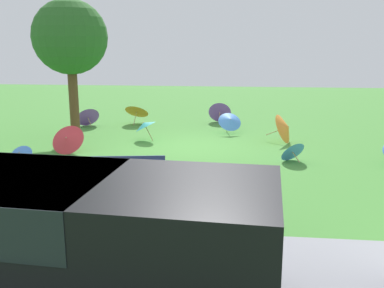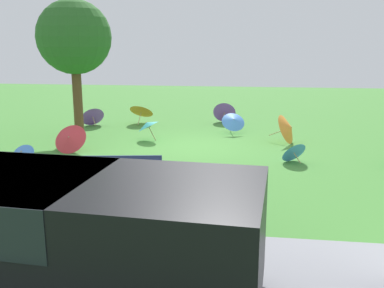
# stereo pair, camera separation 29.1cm
# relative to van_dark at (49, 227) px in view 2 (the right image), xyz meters

# --- Properties ---
(ground) EXTENTS (40.00, 40.00, 0.00)m
(ground) POSITION_rel_van_dark_xyz_m (-0.55, -8.18, -0.91)
(ground) COLOR #478C38
(van_dark) EXTENTS (4.72, 2.38, 1.53)m
(van_dark) POSITION_rel_van_dark_xyz_m (0.00, 0.00, 0.00)
(van_dark) COLOR black
(van_dark) RESTS_ON ground
(park_bench) EXTENTS (1.66, 0.74, 0.90)m
(park_bench) POSITION_rel_van_dark_xyz_m (0.21, -3.53, -0.45)
(park_bench) COLOR navy
(park_bench) RESTS_ON ground
(shade_tree) EXTENTS (2.36, 2.36, 4.43)m
(shade_tree) POSITION_rel_van_dark_xyz_m (3.37, -9.08, 2.30)
(shade_tree) COLOR brown
(shade_tree) RESTS_ON ground
(parasol_blue_0) EXTENTS (0.96, 0.90, 0.80)m
(parasol_blue_0) POSITION_rel_van_dark_xyz_m (-1.68, -10.28, -0.44)
(parasol_blue_0) COLOR tan
(parasol_blue_0) RESTS_ON ground
(parasol_teal_0) EXTENTS (0.79, 0.80, 0.75)m
(parasol_teal_0) POSITION_rel_van_dark_xyz_m (1.00, -8.91, -0.40)
(parasol_teal_0) COLOR tan
(parasol_teal_0) RESTS_ON ground
(parasol_blue_1) EXTENTS (0.58, 0.57, 0.57)m
(parasol_blue_1) POSITION_rel_van_dark_xyz_m (3.45, -5.56, -0.59)
(parasol_blue_1) COLOR tan
(parasol_blue_1) RESTS_ON ground
(parasol_purple_0) EXTENTS (0.90, 0.83, 0.89)m
(parasol_purple_0) POSITION_rel_van_dark_xyz_m (-1.22, -12.62, -0.47)
(parasol_purple_0) COLOR tan
(parasol_purple_0) RESTS_ON ground
(parasol_orange_0) EXTENTS (1.06, 1.00, 0.86)m
(parasol_orange_0) POSITION_rel_van_dark_xyz_m (1.95, -11.87, -0.37)
(parasol_orange_0) COLOR tan
(parasol_orange_0) RESTS_ON ground
(parasol_blue_2) EXTENTS (0.82, 0.78, 0.60)m
(parasol_blue_2) POSITION_rel_van_dark_xyz_m (-3.38, -6.76, -0.61)
(parasol_blue_2) COLOR tan
(parasol_blue_2) RESTS_ON ground
(parasol_purple_1) EXTENTS (1.08, 1.03, 0.78)m
(parasol_purple_1) POSITION_rel_van_dark_xyz_m (3.69, -11.12, -0.52)
(parasol_purple_1) COLOR tan
(parasol_purple_1) RESTS_ON ground
(parasol_red_0) EXTENTS (0.99, 0.82, 0.81)m
(parasol_red_0) POSITION_rel_van_dark_xyz_m (2.83, -7.07, -0.51)
(parasol_red_0) COLOR tan
(parasol_red_0) RESTS_ON ground
(parasol_orange_1) EXTENTS (1.04, 1.10, 0.96)m
(parasol_orange_1) POSITION_rel_van_dark_xyz_m (-3.44, -9.07, -0.43)
(parasol_orange_1) COLOR tan
(parasol_orange_1) RESTS_ON ground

